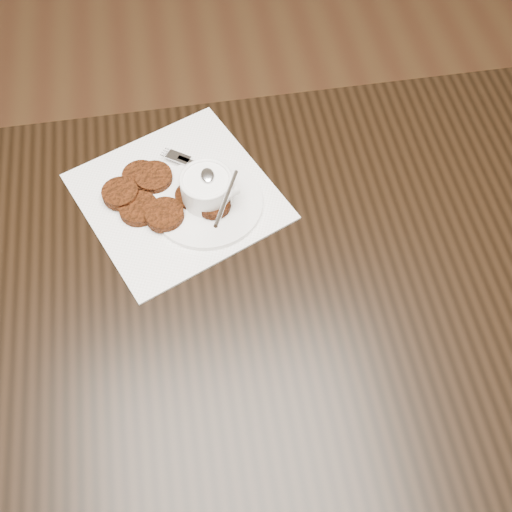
{
  "coord_description": "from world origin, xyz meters",
  "views": [
    {
      "loc": [
        -0.02,
        -0.35,
        1.57
      ],
      "look_at": [
        0.06,
        0.12,
        0.8
      ],
      "focal_mm": 44.09,
      "sensor_mm": 36.0,
      "label": 1
    }
  ],
  "objects": [
    {
      "name": "floor",
      "position": [
        0.0,
        0.0,
        0.0
      ],
      "size": [
        4.0,
        4.0,
        0.0
      ],
      "primitive_type": "plane",
      "color": "#52341C",
      "rests_on": "ground"
    },
    {
      "name": "table",
      "position": [
        0.05,
        0.02,
        0.38
      ],
      "size": [
        1.46,
        0.94,
        0.75
      ],
      "primitive_type": "cube",
      "color": "black",
      "rests_on": "floor"
    },
    {
      "name": "napkin",
      "position": [
        -0.04,
        0.29,
        0.75
      ],
      "size": [
        0.38,
        0.38,
        0.0
      ],
      "primitive_type": "cube",
      "rotation": [
        0.0,
        0.0,
        0.41
      ],
      "color": "white",
      "rests_on": "table"
    },
    {
      "name": "sauce_ramekin",
      "position": [
        0.01,
        0.27,
        0.81
      ],
      "size": [
        0.13,
        0.13,
        0.12
      ],
      "primitive_type": null,
      "rotation": [
        0.0,
        0.0,
        -0.25
      ],
      "color": "white",
      "rests_on": "napkin"
    },
    {
      "name": "patty_cluster",
      "position": [
        -0.09,
        0.29,
        0.76
      ],
      "size": [
        0.24,
        0.24,
        0.02
      ],
      "primitive_type": null,
      "rotation": [
        0.0,
        0.0,
        0.16
      ],
      "color": "#60240C",
      "rests_on": "napkin"
    },
    {
      "name": "plate_with_patty",
      "position": [
        0.0,
        0.26,
        0.76
      ],
      "size": [
        0.25,
        0.25,
        0.03
      ],
      "primitive_type": null,
      "rotation": [
        0.0,
        0.0,
        -0.61
      ],
      "color": "white",
      "rests_on": "table"
    }
  ]
}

